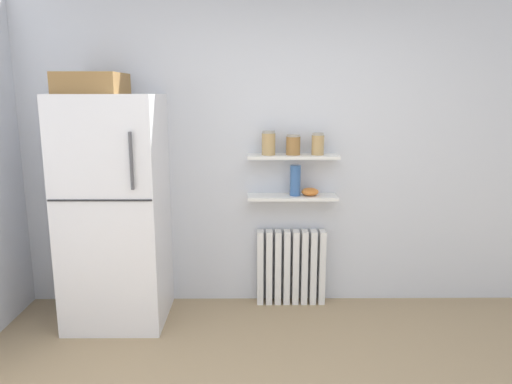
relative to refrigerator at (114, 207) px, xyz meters
name	(u,v)px	position (x,y,z in m)	size (l,w,h in m)	color
back_wall	(285,152)	(1.35, 0.40, 0.37)	(7.04, 0.10, 2.60)	silver
refrigerator	(114,207)	(0.00, 0.00, 0.00)	(0.75, 0.73, 1.94)	silver
radiator	(291,267)	(1.40, 0.27, -0.60)	(0.58, 0.12, 0.65)	white
wall_shelf_lower	(292,197)	(1.40, 0.24, 0.02)	(0.74, 0.22, 0.03)	white
wall_shelf_upper	(293,156)	(1.40, 0.24, 0.36)	(0.74, 0.22, 0.03)	white
storage_jar_0	(269,143)	(1.20, 0.24, 0.47)	(0.11, 0.11, 0.19)	tan
storage_jar_1	(293,145)	(1.40, 0.24, 0.45)	(0.12, 0.12, 0.17)	olive
storage_jar_2	(318,144)	(1.60, 0.24, 0.46)	(0.10, 0.10, 0.18)	tan
vase	(295,180)	(1.43, 0.24, 0.16)	(0.09, 0.09, 0.25)	#38609E
shelf_bowl	(310,192)	(1.55, 0.24, 0.07)	(0.14, 0.14, 0.06)	orange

